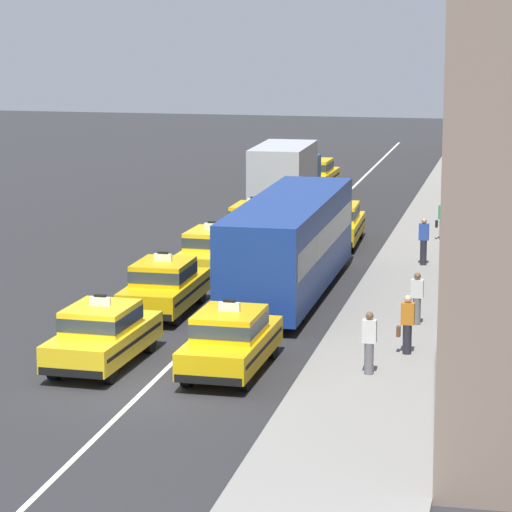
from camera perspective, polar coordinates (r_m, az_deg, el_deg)
name	(u,v)px	position (r m, az deg, el deg)	size (l,w,h in m)	color
ground_plane	(144,391)	(32.28, -4.97, -5.95)	(160.00, 160.00, 0.00)	#2B2B2D
lane_stripe_left_right	(293,246)	(51.19, 1.64, 0.45)	(0.14, 80.00, 0.01)	silver
sidewalk_curb	(423,276)	(45.57, 7.41, -0.87)	(4.00, 90.00, 0.15)	gray
taxi_left_nearest	(102,334)	(34.31, -6.80, -3.43)	(1.99, 4.63, 1.96)	black
taxi_left_second	(164,286)	(39.96, -4.08, -1.31)	(1.84, 4.57, 1.96)	black
taxi_left_third	(213,251)	(45.43, -1.90, 0.21)	(1.96, 4.61, 1.96)	black
taxi_left_fourth	(255,223)	(51.18, -0.05, 1.45)	(1.85, 4.57, 1.96)	black
box_truck_left_fifth	(286,176)	(58.47, 1.34, 3.54)	(2.37, 6.99, 3.27)	black
taxi_left_sixth	(315,175)	(66.09, 2.62, 3.62)	(1.94, 4.61, 1.96)	black
taxi_right_nearest	(230,340)	(33.49, -1.14, -3.72)	(1.89, 4.59, 1.96)	black
bus_right_second	(290,241)	(42.08, 1.49, 0.65)	(2.53, 11.20, 3.22)	black
taxi_right_third	(337,223)	(51.41, 3.61, 1.47)	(1.97, 4.62, 1.96)	black
pedestrian_near_crosswalk	(417,298)	(38.17, 7.13, -1.87)	(0.36, 0.24, 1.56)	slate
pedestrian_mid_block	(442,220)	(52.05, 8.24, 1.58)	(0.47, 0.24, 1.61)	slate
pedestrian_by_storefront	(424,241)	(46.92, 7.42, 0.66)	(0.36, 0.24, 1.72)	#23232D
pedestrian_trailing	(407,325)	(34.94, 6.69, -3.03)	(0.47, 0.24, 1.62)	#23232D
pedestrian_far_corner	(369,343)	(32.93, 5.03, -3.84)	(0.36, 0.24, 1.64)	slate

